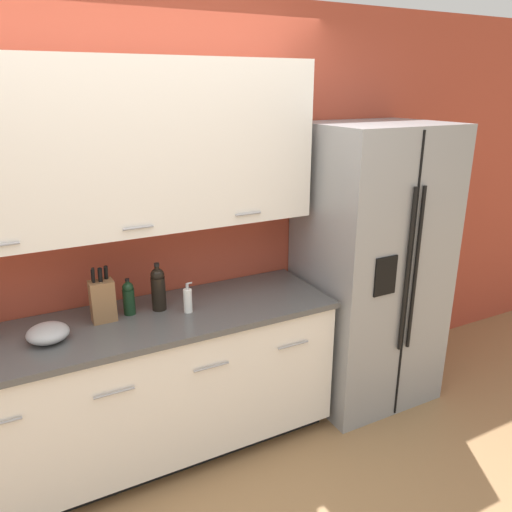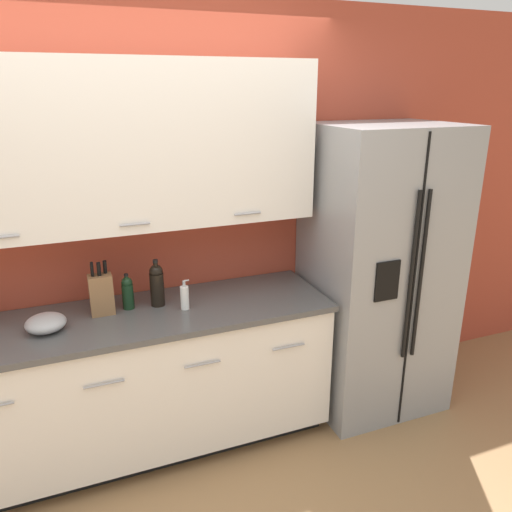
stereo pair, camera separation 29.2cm
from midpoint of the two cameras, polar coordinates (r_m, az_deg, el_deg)
wall_back at (r=2.95m, az=-16.99°, el=5.36°), size 10.00×0.39×2.60m
counter_unit at (r=3.07m, az=-14.79°, el=-14.33°), size 2.15×0.64×0.90m
refrigerator at (r=3.42m, az=10.54°, el=-1.33°), size 0.86×0.74×1.90m
knife_block at (r=2.85m, az=-20.00°, el=-4.79°), size 0.13×0.09×0.32m
wine_bottle at (r=2.89m, az=-13.98°, el=-3.62°), size 0.08×0.08×0.28m
soap_dispenser at (r=2.85m, az=-10.74°, el=-5.04°), size 0.05×0.05×0.18m
oil_bottle at (r=2.89m, az=-17.19°, el=-4.59°), size 0.07×0.07×0.21m
mixing_bowl at (r=2.77m, az=-25.56°, el=-8.03°), size 0.21×0.21×0.09m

